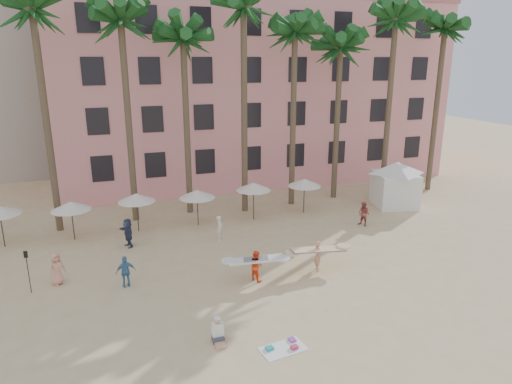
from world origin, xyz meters
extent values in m
plane|color=#D1B789|center=(0.00, 0.00, 0.00)|extent=(120.00, 120.00, 0.00)
cube|color=pink|center=(7.00, 26.00, 8.00)|extent=(35.00, 14.00, 16.00)
cylinder|color=brown|center=(-10.00, 14.50, 7.00)|extent=(0.44, 0.44, 14.00)
cylinder|color=brown|center=(-5.00, 15.00, 6.75)|extent=(0.44, 0.44, 13.50)
cylinder|color=brown|center=(-1.00, 15.50, 6.25)|extent=(0.44, 0.44, 12.50)
cylinder|color=brown|center=(3.00, 14.50, 7.25)|extent=(0.44, 0.44, 14.50)
cylinder|color=brown|center=(7.00, 15.00, 6.50)|extent=(0.44, 0.44, 13.00)
cylinder|color=brown|center=(11.00, 15.50, 6.00)|extent=(0.44, 0.44, 12.00)
cylinder|color=brown|center=(15.00, 14.50, 7.00)|extent=(0.44, 0.44, 14.00)
cylinder|color=brown|center=(20.00, 15.00, 6.75)|extent=(0.44, 0.44, 13.50)
cylinder|color=#332B23|center=(-13.00, 12.50, 1.25)|extent=(0.07, 0.07, 2.50)
cylinder|color=#332B23|center=(-9.00, 12.40, 1.20)|extent=(0.07, 0.07, 2.40)
cone|color=silver|center=(-9.00, 12.40, 2.25)|extent=(2.50, 2.50, 0.55)
cylinder|color=#332B23|center=(-5.00, 12.60, 1.25)|extent=(0.07, 0.07, 2.50)
cone|color=silver|center=(-5.00, 12.60, 2.35)|extent=(2.50, 2.50, 0.55)
cylinder|color=#332B23|center=(-1.00, 12.50, 1.20)|extent=(0.07, 0.07, 2.40)
cone|color=silver|center=(-1.00, 12.50, 2.25)|extent=(2.50, 2.50, 0.55)
cylinder|color=#332B23|center=(3.00, 12.40, 1.30)|extent=(0.07, 0.07, 2.60)
cone|color=silver|center=(3.00, 12.40, 2.45)|extent=(2.50, 2.50, 0.55)
cylinder|color=#332B23|center=(7.00, 12.60, 1.25)|extent=(0.07, 0.07, 2.50)
cone|color=silver|center=(7.00, 12.60, 2.35)|extent=(2.50, 2.50, 0.55)
cube|color=silver|center=(14.43, 11.98, 1.30)|extent=(3.58, 3.58, 2.60)
cone|color=silver|center=(14.43, 11.98, 3.05)|extent=(5.38, 5.38, 0.90)
cube|color=white|center=(-0.62, -2.43, 0.01)|extent=(1.93, 1.25, 0.02)
cube|color=teal|center=(-1.14, -2.30, 0.07)|extent=(0.33, 0.29, 0.10)
cube|color=#C4365D|center=(-0.19, -2.57, 0.08)|extent=(0.31, 0.26, 0.12)
cube|color=purple|center=(-0.07, -2.04, 0.06)|extent=(0.30, 0.34, 0.08)
imported|color=tan|center=(3.78, 3.55, 0.85)|extent=(0.58, 0.72, 1.71)
cube|color=beige|center=(3.78, 3.55, 1.19)|extent=(3.05, 0.76, 0.37)
imported|color=#FF451A|center=(0.22, 3.51, 0.82)|extent=(0.93, 0.99, 1.63)
cube|color=silver|center=(0.22, 3.51, 1.14)|extent=(2.91, 1.37, 0.30)
imported|color=#2F3852|center=(-5.79, 10.13, 0.90)|extent=(1.00, 1.75, 1.80)
imported|color=tan|center=(-9.50, 6.27, 0.85)|extent=(0.99, 0.92, 1.70)
imported|color=silver|center=(-0.22, 9.41, 0.81)|extent=(0.58, 0.69, 1.62)
imported|color=#9D4941|center=(9.76, 8.77, 0.85)|extent=(0.95, 1.03, 1.70)
imported|color=teal|center=(-6.20, 4.88, 0.83)|extent=(1.02, 0.54, 1.66)
cylinder|color=black|center=(-10.70, 5.70, 1.05)|extent=(0.04, 0.04, 2.10)
cube|color=black|center=(-10.70, 5.70, 2.05)|extent=(0.18, 0.03, 0.35)
cube|color=#3F3F4C|center=(-2.94, -1.12, 0.12)|extent=(0.47, 0.44, 0.25)
cube|color=tan|center=(-2.94, -1.48, 0.06)|extent=(0.42, 0.47, 0.12)
cube|color=white|center=(-2.94, -1.06, 0.52)|extent=(0.46, 0.27, 0.57)
sphere|color=tan|center=(-2.94, -1.06, 0.93)|extent=(0.25, 0.25, 0.25)
camera|label=1|loc=(-6.56, -16.89, 11.07)|focal=32.00mm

